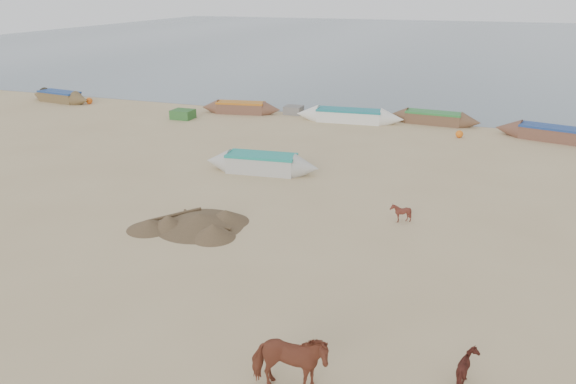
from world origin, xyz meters
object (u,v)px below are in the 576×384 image
(cow_adult, at_px, (289,363))
(calf_front, at_px, (401,213))
(calf_right, at_px, (469,370))
(near_canoe, at_px, (262,163))

(cow_adult, bearing_deg, calf_front, -12.89)
(calf_front, distance_m, calf_right, 9.27)
(cow_adult, height_order, calf_front, cow_adult)
(calf_front, height_order, near_canoe, near_canoe)
(cow_adult, xyz_separation_m, near_canoe, (-6.52, 14.14, -0.30))
(calf_front, bearing_deg, near_canoe, -103.80)
(calf_right, distance_m, near_canoe, 16.19)
(calf_front, xyz_separation_m, near_canoe, (-7.25, 3.79, 0.08))
(calf_right, bearing_deg, near_canoe, 19.92)
(calf_right, height_order, near_canoe, near_canoe)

